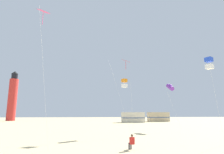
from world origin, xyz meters
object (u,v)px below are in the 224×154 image
kite_diamond_scarlet (125,64)px  rv_van_cream (133,117)px  lighthouse_distant (13,97)px  kite_flyer_standing (132,141)px  kite_box_orange (124,83)px  rv_van_tan (158,117)px  kite_tube_violet (170,87)px  kite_diamond_rainbow (43,17)px  kite_box_blue (209,63)px

kite_diamond_scarlet → rv_van_cream: 30.49m
kite_diamond_scarlet → lighthouse_distant: bearing=127.0°
kite_flyer_standing → kite_box_orange: 11.48m
rv_van_tan → kite_diamond_scarlet: bearing=-118.9°
kite_diamond_scarlet → kite_box_orange: 2.66m
kite_flyer_standing → kite_tube_violet: (9.92, 15.73, 6.42)m
rv_van_cream → rv_van_tan: 9.45m
kite_diamond_rainbow → kite_box_orange: bearing=48.9°
kite_box_orange → lighthouse_distant: 52.31m
kite_diamond_scarlet → kite_box_blue: size_ratio=1.22×
lighthouse_distant → kite_flyer_standing: bearing=-59.4°
kite_diamond_scarlet → kite_box_blue: kite_diamond_scarlet is taller
kite_box_orange → kite_box_blue: kite_box_blue is taller
kite_box_orange → rv_van_cream: bearing=76.3°
kite_box_blue → kite_tube_violet: bearing=82.9°
kite_tube_violet → kite_diamond_scarlet: bearing=-144.3°
kite_box_blue → rv_van_cream: bearing=90.3°
kite_diamond_rainbow → rv_van_tan: bearing=60.2°
kite_flyer_standing → rv_van_tan: 45.13m
kite_box_blue → rv_van_tan: (8.47, 40.00, -6.11)m
kite_diamond_rainbow → kite_box_blue: (15.45, 1.78, -3.16)m
kite_diamond_rainbow → rv_van_cream: kite_diamond_rainbow is taller
kite_box_orange → rv_van_cream: (6.94, 28.40, -5.24)m
kite_diamond_scarlet → kite_tube_violet: (8.71, 6.27, -2.24)m
lighthouse_distant → rv_van_cream: bearing=-19.1°
rv_van_cream → kite_tube_violet: bearing=-83.9°
kite_flyer_standing → kite_diamond_rainbow: kite_diamond_rainbow is taller
kite_diamond_rainbow → lighthouse_distant: (-23.15, 51.31, -2.82)m
kite_flyer_standing → kite_box_orange: bearing=-113.5°
rv_van_cream → kite_diamond_scarlet: bearing=-102.2°
lighthouse_distant → rv_van_tan: 48.47m
kite_box_blue → rv_van_tan: 41.34m
kite_diamond_scarlet → rv_van_cream: kite_diamond_scarlet is taller
kite_tube_violet → kite_diamond_rainbow: bearing=-137.8°
kite_box_orange → rv_van_cream: 29.70m
rv_van_cream → kite_box_orange: bearing=-102.5°
rv_van_tan → kite_box_blue: bearing=-105.4°
kite_diamond_scarlet → rv_van_tan: 36.82m
kite_tube_violet → lighthouse_distant: (-40.33, 35.73, 0.81)m
kite_diamond_scarlet → kite_diamond_rainbow: 12.66m
kite_diamond_scarlet → lighthouse_distant: (-31.62, 42.00, -1.43)m
kite_box_orange → rv_van_tan: bearing=64.2°
kite_diamond_scarlet → kite_tube_violet: bearing=35.7°
kite_tube_violet → lighthouse_distant: 53.89m
kite_diamond_scarlet → kite_box_blue: (6.99, -7.53, -1.77)m
kite_flyer_standing → lighthouse_distant: 60.21m
kite_box_orange → rv_van_cream: size_ratio=1.11×
kite_box_blue → kite_tube_violet: (1.72, 13.80, -0.46)m
kite_box_orange → lighthouse_distant: lighthouse_distant is taller
kite_flyer_standing → lighthouse_distant: (-30.41, 51.46, 7.22)m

